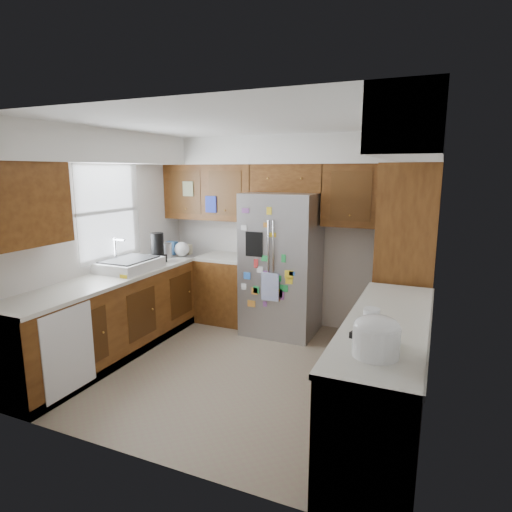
# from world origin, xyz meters

# --- Properties ---
(floor) EXTENTS (3.60, 3.60, 0.00)m
(floor) POSITION_xyz_m (0.00, 0.00, 0.00)
(floor) COLOR gray
(floor) RESTS_ON ground
(room_shell) EXTENTS (3.64, 3.24, 2.52)m
(room_shell) POSITION_xyz_m (-0.11, 0.36, 1.82)
(room_shell) COLOR silver
(room_shell) RESTS_ON ground
(left_counter_run) EXTENTS (1.36, 3.20, 0.92)m
(left_counter_run) POSITION_xyz_m (-1.36, 0.03, 0.43)
(left_counter_run) COLOR #49250E
(left_counter_run) RESTS_ON ground
(right_counter_run) EXTENTS (0.63, 2.25, 0.92)m
(right_counter_run) POSITION_xyz_m (1.50, -0.47, 0.42)
(right_counter_run) COLOR #49250E
(right_counter_run) RESTS_ON ground
(pantry) EXTENTS (0.60, 0.90, 2.15)m
(pantry) POSITION_xyz_m (1.50, 1.15, 1.07)
(pantry) COLOR #49250E
(pantry) RESTS_ON ground
(fridge) EXTENTS (0.90, 0.79, 1.80)m
(fridge) POSITION_xyz_m (-0.00, 1.20, 0.90)
(fridge) COLOR gray
(fridge) RESTS_ON ground
(bridge_cabinet) EXTENTS (0.96, 0.34, 0.35)m
(bridge_cabinet) POSITION_xyz_m (0.00, 1.43, 1.98)
(bridge_cabinet) COLOR #49250E
(bridge_cabinet) RESTS_ON fridge
(fridge_top_items) EXTENTS (0.57, 0.30, 0.25)m
(fridge_top_items) POSITION_xyz_m (-0.07, 1.40, 2.27)
(fridge_top_items) COLOR #1230AB
(fridge_top_items) RESTS_ON bridge_cabinet
(sink_assembly) EXTENTS (0.52, 0.70, 0.37)m
(sink_assembly) POSITION_xyz_m (-1.50, 0.10, 0.99)
(sink_assembly) COLOR white
(sink_assembly) RESTS_ON left_counter_run
(left_counter_clutter) EXTENTS (0.38, 0.80, 0.38)m
(left_counter_clutter) POSITION_xyz_m (-1.45, 0.84, 1.05)
(left_counter_clutter) COLOR black
(left_counter_clutter) RESTS_ON left_counter_run
(rice_cooker) EXTENTS (0.31, 0.30, 0.26)m
(rice_cooker) POSITION_xyz_m (1.50, -1.19, 1.06)
(rice_cooker) COLOR white
(rice_cooker) RESTS_ON right_counter_run
(paper_towel) EXTENTS (0.11, 0.11, 0.25)m
(paper_towel) POSITION_xyz_m (1.44, -1.00, 1.04)
(paper_towel) COLOR white
(paper_towel) RESTS_ON right_counter_run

